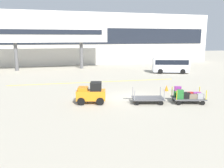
# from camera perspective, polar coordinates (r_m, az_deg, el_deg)

# --- Properties ---
(ground_plane) EXTENTS (120.00, 120.00, 0.00)m
(ground_plane) POSITION_cam_1_polar(r_m,az_deg,el_deg) (19.34, 4.60, -3.33)
(ground_plane) COLOR #A8A08E
(apron_lead_line) EXTENTS (18.18, 1.25, 0.01)m
(apron_lead_line) POSITION_cam_1_polar(r_m,az_deg,el_deg) (26.22, -4.02, 0.46)
(apron_lead_line) COLOR yellow
(apron_lead_line) RESTS_ON ground_plane
(terminal_building) EXTENTS (51.19, 2.51, 9.24)m
(terminal_building) POSITION_cam_1_polar(r_m,az_deg,el_deg) (44.00, -7.59, 10.66)
(terminal_building) COLOR beige
(terminal_building) RESTS_ON ground_plane
(jet_bridge) EXTENTS (19.50, 3.00, 6.70)m
(jet_bridge) POSITION_cam_1_polar(r_m,az_deg,el_deg) (37.51, -17.49, 11.34)
(jet_bridge) COLOR silver
(jet_bridge) RESTS_ON ground_plane
(baggage_tug) EXTENTS (2.32, 1.69, 1.58)m
(baggage_tug) POSITION_cam_1_polar(r_m,az_deg,el_deg) (17.64, -4.91, -2.22)
(baggage_tug) COLOR orange
(baggage_tug) RESTS_ON ground_plane
(baggage_cart_lead) EXTENTS (3.08, 1.96, 1.10)m
(baggage_cart_lead) POSITION_cam_1_polar(r_m,az_deg,el_deg) (17.92, 8.52, -3.43)
(baggage_cart_lead) COLOR #4C4C4F
(baggage_cart_lead) RESTS_ON ground_plane
(baggage_cart_middle) EXTENTS (3.08, 1.96, 1.19)m
(baggage_cart_middle) POSITION_cam_1_polar(r_m,az_deg,el_deg) (18.58, 17.51, -2.70)
(baggage_cart_middle) COLOR #4C4C4F
(baggage_cart_middle) RESTS_ON ground_plane
(shuttle_van) EXTENTS (5.16, 3.37, 2.10)m
(shuttle_van) POSITION_cam_1_polar(r_m,az_deg,el_deg) (33.81, 13.77, 4.64)
(shuttle_van) COLOR silver
(shuttle_van) RESTS_ON ground_plane
(safety_cone_near) EXTENTS (0.36, 0.36, 0.55)m
(safety_cone_near) POSITION_cam_1_polar(r_m,az_deg,el_deg) (22.33, 12.87, -0.92)
(safety_cone_near) COLOR orange
(safety_cone_near) RESTS_ON ground_plane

